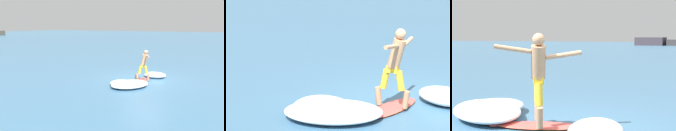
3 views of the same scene
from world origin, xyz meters
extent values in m
plane|color=#3A6484|center=(0.00, 0.00, 0.00)|extent=(200.00, 200.00, 0.00)
ellipsoid|color=#DE5049|center=(-0.56, -0.05, 0.04)|extent=(1.87, 1.09, 0.07)
ellipsoid|color=#DE5049|center=(-1.42, -0.33, 0.04)|extent=(0.33, 0.38, 0.06)
ellipsoid|color=#DB5B2D|center=(-0.56, -0.05, 0.04)|extent=(1.88, 1.11, 0.03)
cone|color=black|center=(0.13, 0.17, -0.06)|extent=(0.06, 0.06, 0.14)
cone|color=black|center=(-0.04, 0.28, -0.06)|extent=(0.06, 0.06, 0.14)
cone|color=black|center=(0.06, -0.02, -0.06)|extent=(0.06, 0.06, 0.14)
cylinder|color=tan|center=(-0.39, -0.34, 0.28)|extent=(0.20, 0.22, 0.42)
cylinder|color=gold|center=(-0.47, -0.21, 0.70)|extent=(0.25, 0.27, 0.46)
cylinder|color=tan|center=(-0.74, 0.23, 0.28)|extent=(0.20, 0.22, 0.42)
cylinder|color=gold|center=(-0.66, 0.10, 0.70)|extent=(0.25, 0.27, 0.46)
cube|color=gold|center=(-0.56, -0.05, 0.96)|extent=(0.31, 0.33, 0.16)
cylinder|color=tan|center=(-0.52, -0.12, 1.32)|extent=(0.47, 0.51, 0.71)
sphere|color=tan|center=(-0.48, -0.19, 1.76)|extent=(0.24, 0.24, 0.24)
cylinder|color=tan|center=(-0.08, 0.09, 1.46)|extent=(0.65, 0.44, 0.21)
cylinder|color=tan|center=(-0.91, -0.43, 1.58)|extent=(0.65, 0.45, 0.20)
ellipsoid|color=white|center=(0.75, -0.40, 0.17)|extent=(1.20, 1.52, 0.35)
ellipsoid|color=white|center=(-2.09, 0.44, 0.16)|extent=(1.74, 1.96, 0.32)
ellipsoid|color=white|center=(-2.00, 0.16, 0.16)|extent=(2.58, 2.42, 0.32)
camera|label=1|loc=(-12.51, -4.40, 3.32)|focal=35.00mm
camera|label=2|loc=(-7.71, -9.03, 4.13)|focal=85.00mm
camera|label=3|loc=(2.38, -5.46, 1.82)|focal=50.00mm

